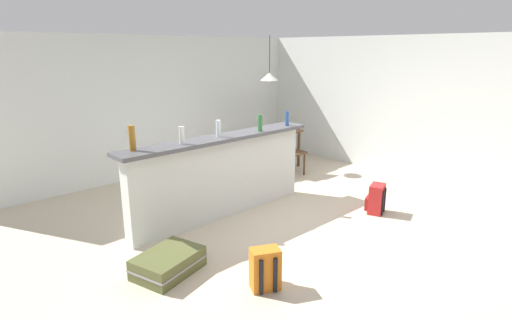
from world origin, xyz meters
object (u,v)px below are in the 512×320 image
bottle_amber (132,138)px  backpack_red (376,199)px  bottle_green (260,123)px  dining_table (269,135)px  backpack_orange (265,269)px  pendant_lamp (269,77)px  dining_chair_near_partition (289,147)px  bottle_blue (287,118)px  bottle_white (182,135)px  bottle_clear (218,129)px  suitcase_flat_olive (168,263)px

bottle_amber → backpack_red: (2.88, -1.48, -1.08)m
bottle_green → bottle_amber: bearing=174.8°
bottle_green → dining_table: size_ratio=0.21×
dining_table → backpack_orange: size_ratio=2.62×
dining_table → pendant_lamp: size_ratio=1.29×
dining_chair_near_partition → pendant_lamp: size_ratio=1.09×
dining_chair_near_partition → bottle_green: bearing=-151.9°
bottle_blue → pendant_lamp: 1.70m
bottle_green → bottle_blue: 0.60m
bottle_amber → backpack_orange: bottle_amber is taller
bottle_white → dining_table: bottle_white is taller
bottle_blue → backpack_red: size_ratio=0.53×
bottle_white → pendant_lamp: pendant_lamp is taller
bottle_green → bottle_white: bearing=176.9°
bottle_clear → dining_table: bearing=29.8°
bottle_green → bottle_blue: size_ratio=1.06×
bottle_amber → pendant_lamp: 3.62m
bottle_blue → bottle_white: bearing=179.0°
bottle_clear → dining_chair_near_partition: bearing=17.9°
bottle_white → backpack_orange: size_ratio=0.52×
bottle_amber → backpack_red: 3.42m
pendant_lamp → bottle_white: bearing=-155.1°
suitcase_flat_olive → bottle_blue: bearing=16.0°
dining_chair_near_partition → bottle_clear: bearing=-162.1°
bottle_blue → backpack_orange: bottle_blue is taller
dining_chair_near_partition → backpack_red: 2.18m
bottle_green → pendant_lamp: (1.53, 1.36, 0.51)m
bottle_blue → suitcase_flat_olive: bearing=-164.0°
dining_table → bottle_amber: bearing=-160.7°
bottle_clear → pendant_lamp: 2.58m
bottle_white → bottle_green: (1.26, -0.07, 0.01)m
backpack_orange → pendant_lamp: bearing=44.8°
bottle_clear → suitcase_flat_olive: bottle_clear is taller
bottle_green → suitcase_flat_olive: (-1.99, -0.71, -1.14)m
pendant_lamp → backpack_orange: bearing=-135.2°
bottle_clear → bottle_blue: bearing=-2.9°
pendant_lamp → suitcase_flat_olive: (-3.51, -2.06, -1.65)m
dining_table → dining_chair_near_partition: bearing=-93.4°
bottle_amber → backpack_red: bearing=-27.2°
bottle_amber → dining_chair_near_partition: bottle_amber is taller
bottle_amber → suitcase_flat_olive: (-0.13, -0.88, -1.17)m
dining_chair_near_partition → backpack_red: size_ratio=2.21×
dining_chair_near_partition → suitcase_flat_olive: 3.82m
bottle_amber → bottle_clear: bottle_amber is taller
bottle_white → backpack_orange: (-0.19, -1.67, -1.04)m
bottle_blue → backpack_orange: size_ratio=0.53×
bottle_amber → bottle_clear: (1.19, -0.07, -0.03)m
bottle_white → bottle_green: bearing=-3.1°
bottle_white → bottle_blue: size_ratio=0.98×
bottle_green → dining_chair_near_partition: bearing=28.1°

